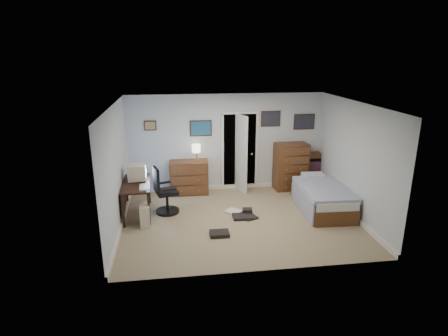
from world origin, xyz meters
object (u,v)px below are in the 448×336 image
Objects in this scene: low_dresser at (189,177)px; tall_dresser at (291,166)px; office_chair at (164,195)px; computer_desk at (132,190)px; bed at (322,197)px.

tall_dresser is at bearing 1.56° from low_dresser.
tall_dresser reaches higher than office_chair.
office_chair is (0.69, 0.00, -0.16)m from computer_desk.
office_chair is 3.60m from bed.
office_chair reaches higher than bed.
low_dresser is (0.61, 1.17, 0.01)m from office_chair.
tall_dresser is (3.27, 1.15, 0.20)m from office_chair.
tall_dresser is at bearing 13.41° from computer_desk.
bed is at bearing -19.63° from office_chair.
low_dresser is at bearing 39.38° from computer_desk.
computer_desk is at bearing -135.73° from low_dresser.
low_dresser is at bearing 47.24° from office_chair.
office_chair is at bearing -164.31° from tall_dresser.
low_dresser reaches higher than computer_desk.
computer_desk is 4.13m from tall_dresser.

